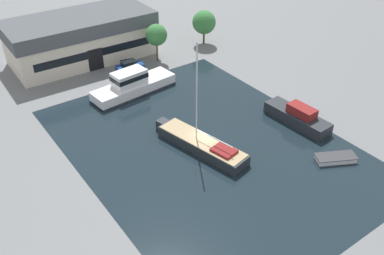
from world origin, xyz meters
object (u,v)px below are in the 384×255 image
object	(u,v)px
quay_tree_near_building	(156,35)
small_dinghy	(336,158)
warehouse_building	(81,38)
motor_cruiser	(132,85)
quay_tree_by_water	(204,22)
sailboat_moored	(201,144)
cabin_boat	(298,117)
parked_car	(130,66)

from	to	relation	value
quay_tree_near_building	small_dinghy	world-z (taller)	quay_tree_near_building
warehouse_building	motor_cruiser	distance (m)	14.99
warehouse_building	small_dinghy	distance (m)	43.17
quay_tree_by_water	small_dinghy	bearing A→B (deg)	-102.89
motor_cruiser	small_dinghy	world-z (taller)	motor_cruiser
quay_tree_by_water	sailboat_moored	world-z (taller)	sailboat_moored
sailboat_moored	motor_cruiser	world-z (taller)	sailboat_moored
sailboat_moored	motor_cruiser	xyz separation A→B (m)	(0.14, 16.23, 0.52)
quay_tree_near_building	cabin_boat	bearing A→B (deg)	-79.98
sailboat_moored	quay_tree_near_building	bearing A→B (deg)	57.57
small_dinghy	cabin_boat	distance (m)	8.07
quay_tree_near_building	sailboat_moored	distance (m)	24.93
warehouse_building	sailboat_moored	bearing A→B (deg)	-87.44
quay_tree_near_building	small_dinghy	xyz separation A→B (m)	(2.38, -33.57, -4.11)
warehouse_building	sailboat_moored	distance (m)	31.15
quay_tree_near_building	quay_tree_by_water	bearing A→B (deg)	7.67
parked_car	sailboat_moored	distance (m)	22.66
cabin_boat	motor_cruiser	bearing A→B (deg)	121.45
small_dinghy	cabin_boat	xyz separation A→B (m)	(2.19, 7.74, 0.65)
parked_car	small_dinghy	size ratio (longest dim) A/B	0.91
parked_car	motor_cruiser	distance (m)	6.89
sailboat_moored	warehouse_building	bearing A→B (deg)	79.08
warehouse_building	motor_cruiser	bearing A→B (deg)	-85.47
small_dinghy	motor_cruiser	bearing A→B (deg)	-130.36
small_dinghy	cabin_boat	bearing A→B (deg)	-168.11
warehouse_building	motor_cruiser	world-z (taller)	warehouse_building
quay_tree_near_building	motor_cruiser	bearing A→B (deg)	-140.49
quay_tree_by_water	cabin_boat	world-z (taller)	quay_tree_by_water
parked_car	warehouse_building	bearing A→B (deg)	-148.63
sailboat_moored	small_dinghy	size ratio (longest dim) A/B	2.70
warehouse_building	parked_car	xyz separation A→B (m)	(3.79, -8.57, -2.70)
quay_tree_near_building	quay_tree_by_water	xyz separation A→B (m)	(10.38, 1.40, -0.59)
parked_car	sailboat_moored	world-z (taller)	sailboat_moored
quay_tree_near_building	parked_car	world-z (taller)	quay_tree_near_building
motor_cruiser	small_dinghy	size ratio (longest dim) A/B	2.62
parked_car	sailboat_moored	xyz separation A→B (m)	(-3.09, -22.44, -0.14)
quay_tree_by_water	motor_cruiser	world-z (taller)	quay_tree_by_water
parked_car	small_dinghy	distance (m)	33.80
quay_tree_near_building	cabin_boat	distance (m)	26.46
motor_cruiser	cabin_boat	size ratio (longest dim) A/B	1.39
warehouse_building	quay_tree_near_building	size ratio (longest dim) A/B	3.73
quay_tree_near_building	sailboat_moored	xyz separation A→B (m)	(-8.52, -23.13, -3.70)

